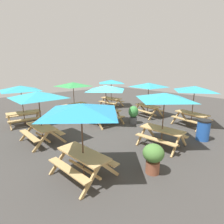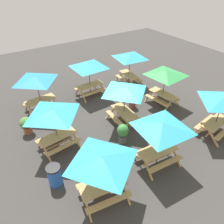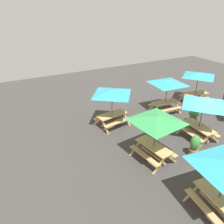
{
  "view_description": "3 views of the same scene",
  "coord_description": "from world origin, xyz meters",
  "px_view_note": "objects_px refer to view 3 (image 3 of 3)",
  "views": [
    {
      "loc": [
        -7.53,
        6.15,
        3.28
      ],
      "look_at": [
        -0.49,
        -0.0,
        0.9
      ],
      "focal_mm": 28.0,
      "sensor_mm": 36.0,
      "label": 1
    },
    {
      "loc": [
        -5.78,
        -8.13,
        7.69
      ],
      "look_at": [
        -0.49,
        -0.0,
        0.9
      ],
      "focal_mm": 35.0,
      "sensor_mm": 36.0,
      "label": 2
    },
    {
      "loc": [
        9.0,
        6.52,
        6.62
      ],
      "look_at": [
        3.65,
        -3.54,
        0.9
      ],
      "focal_mm": 35.0,
      "sensor_mm": 36.0,
      "label": 3
    }
  ],
  "objects_px": {
    "picnic_table_1": "(167,84)",
    "picnic_table_7": "(198,77)",
    "picnic_table_4": "(156,122)",
    "potted_plant_2": "(195,146)",
    "picnic_table_0": "(112,95)",
    "potted_plant_1": "(194,115)",
    "picnic_table_2": "(204,105)"
  },
  "relations": [
    {
      "from": "picnic_table_1",
      "to": "picnic_table_7",
      "type": "distance_m",
      "value": 2.99
    },
    {
      "from": "picnic_table_4",
      "to": "potted_plant_2",
      "type": "bearing_deg",
      "value": 61.4
    },
    {
      "from": "potted_plant_2",
      "to": "picnic_table_0",
      "type": "bearing_deg",
      "value": -65.13
    },
    {
      "from": "picnic_table_0",
      "to": "potted_plant_1",
      "type": "xyz_separation_m",
      "value": [
        -4.44,
        2.1,
        -1.39
      ]
    },
    {
      "from": "picnic_table_1",
      "to": "picnic_table_2",
      "type": "distance_m",
      "value": 3.34
    },
    {
      "from": "picnic_table_0",
      "to": "picnic_table_1",
      "type": "height_order",
      "value": "same"
    },
    {
      "from": "picnic_table_2",
      "to": "potted_plant_2",
      "type": "distance_m",
      "value": 2.22
    },
    {
      "from": "picnic_table_4",
      "to": "picnic_table_7",
      "type": "relative_size",
      "value": 1.2
    },
    {
      "from": "picnic_table_4",
      "to": "picnic_table_1",
      "type": "bearing_deg",
      "value": 127.21
    },
    {
      "from": "picnic_table_0",
      "to": "picnic_table_7",
      "type": "distance_m",
      "value": 6.93
    },
    {
      "from": "picnic_table_1",
      "to": "potted_plant_2",
      "type": "relative_size",
      "value": 2.41
    },
    {
      "from": "potted_plant_1",
      "to": "potted_plant_2",
      "type": "distance_m",
      "value": 3.33
    },
    {
      "from": "picnic_table_2",
      "to": "picnic_table_4",
      "type": "xyz_separation_m",
      "value": [
        3.23,
        0.3,
        0.0
      ]
    },
    {
      "from": "picnic_table_4",
      "to": "potted_plant_2",
      "type": "xyz_separation_m",
      "value": [
        -1.84,
        0.74,
        -1.39
      ]
    },
    {
      "from": "picnic_table_1",
      "to": "potted_plant_2",
      "type": "height_order",
      "value": "picnic_table_1"
    },
    {
      "from": "picnic_table_7",
      "to": "picnic_table_4",
      "type": "bearing_deg",
      "value": 37.63
    },
    {
      "from": "picnic_table_0",
      "to": "picnic_table_7",
      "type": "xyz_separation_m",
      "value": [
        -6.92,
        -0.12,
        0.0
      ]
    },
    {
      "from": "picnic_table_0",
      "to": "potted_plant_1",
      "type": "height_order",
      "value": "picnic_table_0"
    },
    {
      "from": "potted_plant_1",
      "to": "picnic_table_1",
      "type": "bearing_deg",
      "value": -76.11
    },
    {
      "from": "picnic_table_4",
      "to": "picnic_table_7",
      "type": "xyz_separation_m",
      "value": [
        -6.71,
        -3.81,
        0.0
      ]
    },
    {
      "from": "picnic_table_2",
      "to": "picnic_table_7",
      "type": "distance_m",
      "value": 4.94
    },
    {
      "from": "picnic_table_1",
      "to": "picnic_table_0",
      "type": "bearing_deg",
      "value": 3.3
    },
    {
      "from": "picnic_table_1",
      "to": "picnic_table_7",
      "type": "xyz_separation_m",
      "value": [
        -2.98,
        -0.21,
        0.0
      ]
    },
    {
      "from": "potted_plant_2",
      "to": "picnic_table_2",
      "type": "bearing_deg",
      "value": -143.47
    },
    {
      "from": "picnic_table_2",
      "to": "potted_plant_2",
      "type": "height_order",
      "value": "picnic_table_2"
    },
    {
      "from": "picnic_table_2",
      "to": "picnic_table_7",
      "type": "xyz_separation_m",
      "value": [
        -3.48,
        -3.51,
        0.0
      ]
    },
    {
      "from": "picnic_table_7",
      "to": "potted_plant_1",
      "type": "distance_m",
      "value": 3.61
    },
    {
      "from": "picnic_table_2",
      "to": "potted_plant_2",
      "type": "xyz_separation_m",
      "value": [
        1.39,
        1.03,
        -1.39
      ]
    },
    {
      "from": "picnic_table_7",
      "to": "potted_plant_2",
      "type": "distance_m",
      "value": 6.81
    },
    {
      "from": "picnic_table_1",
      "to": "picnic_table_2",
      "type": "xyz_separation_m",
      "value": [
        0.5,
        3.3,
        0.0
      ]
    },
    {
      "from": "picnic_table_1",
      "to": "potted_plant_2",
      "type": "xyz_separation_m",
      "value": [
        1.89,
        4.33,
        -1.39
      ]
    },
    {
      "from": "picnic_table_2",
      "to": "picnic_table_0",
      "type": "bearing_deg",
      "value": -131.52
    }
  ]
}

